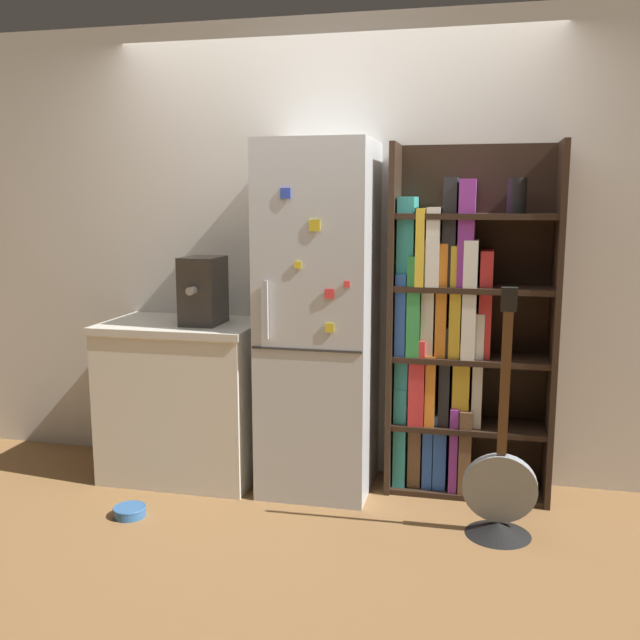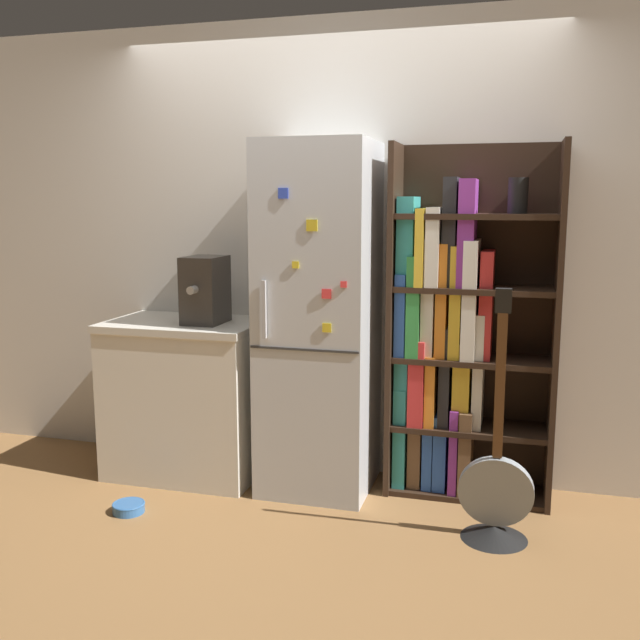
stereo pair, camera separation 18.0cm
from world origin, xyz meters
The scene contains 8 objects.
ground_plane centered at (0.00, 0.00, 0.00)m, with size 16.00×16.00×0.00m, color olive.
wall_back centered at (0.00, 0.47, 1.30)m, with size 8.00×0.05×2.60m.
refrigerator centered at (0.00, 0.16, 0.95)m, with size 0.59×0.60×1.90m.
bookshelf centered at (0.71, 0.30, 0.88)m, with size 0.87×0.35×1.89m.
kitchen_counter centered at (-0.80, 0.16, 0.46)m, with size 0.88×0.61×0.91m.
espresso_machine centered at (-0.65, 0.13, 1.10)m, with size 0.20×0.33×0.38m.
guitar centered at (0.98, -0.24, 0.17)m, with size 0.35×0.32×1.22m.
pet_bowl centered at (-0.85, -0.45, 0.03)m, with size 0.17×0.17×0.05m.
Camera 1 is at (0.86, -3.57, 1.59)m, focal length 40.00 mm.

